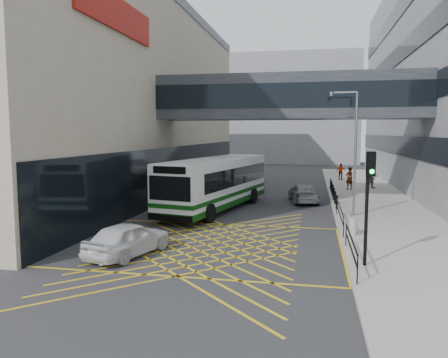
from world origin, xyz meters
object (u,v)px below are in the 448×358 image
Objects in this scene: car_dark at (252,183)px; street_lamp at (353,145)px; litter_bin at (352,227)px; traffic_light at (369,192)px; pedestrian_b at (373,177)px; pedestrian_a at (349,178)px; bus at (217,182)px; car_white at (128,238)px; car_silver at (304,193)px; pedestrian_c at (341,172)px.

street_lamp reaches higher than car_dark.
street_lamp is 9.05× the size of litter_bin.
litter_bin is (-0.11, 5.02, -2.36)m from traffic_light.
car_dark is at bearing 156.03° from pedestrian_b.
pedestrian_a is (1.27, 17.71, 0.56)m from litter_bin.
litter_bin is (8.09, -6.47, -1.26)m from bus.
car_white is 14.60m from street_lamp.
bus is at bearing 80.83° from car_dark.
pedestrian_a reaches higher than litter_bin.
car_silver is 11.01m from litter_bin.
pedestrian_b is at bearing -135.21° from car_silver.
street_lamp is 4.27× the size of pedestrian_c.
street_lamp is 3.75× the size of pedestrian_b.
traffic_light is (7.20, -21.59, 2.27)m from car_dark.
car_white is at bearing -152.14° from litter_bin.
bus is 2.73× the size of car_white.
car_white is 32.24m from pedestrian_c.
street_lamp reaches higher than litter_bin.
car_dark is 18.02m from litter_bin.
car_silver is 2.37× the size of pedestrian_a.
pedestrian_b is (5.91, 8.28, 0.42)m from car_silver.
car_white is 2.65× the size of pedestrian_c.
litter_bin is (7.10, -16.57, -0.10)m from car_dark.
street_lamp is at bearing 70.64° from traffic_light.
pedestrian_c reaches higher than car_white.
pedestrian_c is (-0.24, 7.88, -0.11)m from pedestrian_a.
pedestrian_c is (3.54, 14.87, 0.30)m from car_silver.
car_dark is at bearing -79.88° from car_white.
pedestrian_b is (12.74, 23.93, 0.41)m from car_white.
car_silver is 10.18m from pedestrian_b.
car_silver is at bearing 48.96° from bus.
car_dark is 0.99× the size of traffic_light.
street_lamp reaches higher than bus.
pedestrian_a is (3.77, 6.99, 0.42)m from car_silver.
car_white is 21.62m from car_dark.
car_white is 0.62× the size of street_lamp.
litter_bin is (9.33, 4.93, -0.16)m from car_white.
traffic_light is 5.55m from litter_bin.
pedestrian_a is at bearing 85.89° from litter_bin.
bus is 2.71× the size of car_silver.
pedestrian_b reaches higher than car_silver.
pedestrian_a is at bearing -175.77° from car_dark.
street_lamp reaches higher than pedestrian_a.
car_dark is (2.24, 21.50, -0.06)m from car_white.
traffic_light reaches higher than litter_bin.
traffic_light is 24.32m from pedestrian_b.
pedestrian_a is 1.13× the size of pedestrian_c.
pedestrian_b is (10.51, 2.43, 0.48)m from car_dark.
car_dark is at bearing 113.18° from litter_bin.
pedestrian_c is at bearing 70.50° from traffic_light.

